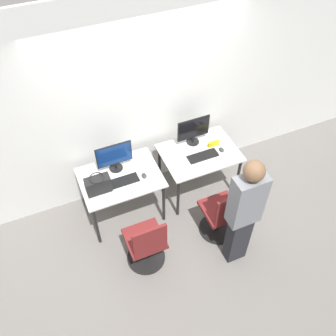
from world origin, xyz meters
TOP-DOWN VIEW (x-y plane):
  - ground_plane at (0.00, 0.00)m, footprint 20.00×20.00m
  - wall_back at (0.00, 0.87)m, footprint 12.00×0.05m
  - desk_left at (-0.56, 0.37)m, footprint 1.01×0.74m
  - monitor_left at (-0.56, 0.54)m, footprint 0.46×0.18m
  - keyboard_left at (-0.56, 0.28)m, footprint 0.41×0.15m
  - mouse_left at (-0.28, 0.26)m, footprint 0.06×0.09m
  - office_chair_left at (-0.54, -0.46)m, footprint 0.48×0.48m
  - desk_right at (0.56, 0.37)m, footprint 1.01×0.74m
  - monitor_right at (0.56, 0.59)m, footprint 0.46×0.18m
  - keyboard_right at (0.56, 0.28)m, footprint 0.41×0.15m
  - mouse_right at (0.84, 0.29)m, footprint 0.06×0.09m
  - office_chair_right at (0.49, -0.44)m, footprint 0.48×0.48m
  - person_right at (0.50, -0.81)m, footprint 0.36×0.22m
  - handbag at (-0.86, 0.26)m, footprint 0.30×0.18m
  - placard_right at (0.78, 0.41)m, footprint 0.16×0.03m

SIDE VIEW (x-z plane):
  - ground_plane at x=0.00m, z-range 0.00..0.00m
  - office_chair_left at x=-0.54m, z-range -0.08..0.84m
  - office_chair_right at x=0.49m, z-range -0.08..0.84m
  - desk_left at x=-0.56m, z-range 0.28..1.03m
  - desk_right at x=0.56m, z-range 0.28..1.03m
  - keyboard_left at x=-0.56m, z-range 0.74..0.76m
  - keyboard_right at x=0.56m, z-range 0.74..0.76m
  - mouse_left at x=-0.28m, z-range 0.74..0.77m
  - mouse_right at x=0.84m, z-range 0.74..0.77m
  - placard_right at x=0.78m, z-range 0.74..0.82m
  - handbag at x=-0.86m, z-range 0.73..0.98m
  - person_right at x=0.50m, z-range 0.08..1.78m
  - monitor_left at x=-0.56m, z-range 0.75..1.16m
  - monitor_right at x=0.56m, z-range 0.75..1.16m
  - wall_back at x=0.00m, z-range 0.00..2.80m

